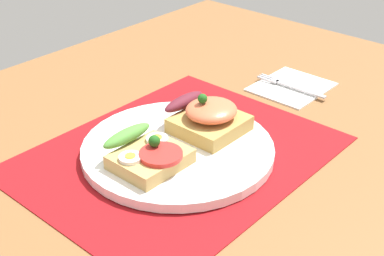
# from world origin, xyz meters

# --- Properties ---
(ground_plane) EXTENTS (1.20, 0.90, 0.03)m
(ground_plane) POSITION_xyz_m (0.00, 0.00, -0.02)
(ground_plane) COLOR brown
(placemat) EXTENTS (0.42, 0.34, 0.00)m
(placemat) POSITION_xyz_m (0.00, 0.00, 0.00)
(placemat) COLOR maroon
(placemat) RESTS_ON ground_plane
(plate) EXTENTS (0.27, 0.27, 0.01)m
(plate) POSITION_xyz_m (0.00, 0.00, 0.01)
(plate) COLOR white
(plate) RESTS_ON placemat
(sandwich_egg_tomato) EXTENTS (0.09, 0.10, 0.04)m
(sandwich_egg_tomato) POSITION_xyz_m (-0.06, -0.00, 0.03)
(sandwich_egg_tomato) COLOR tan
(sandwich_egg_tomato) RESTS_ON plate
(sandwich_salmon) EXTENTS (0.09, 0.11, 0.06)m
(sandwich_salmon) POSITION_xyz_m (0.06, -0.00, 0.04)
(sandwich_salmon) COLOR #B08B47
(sandwich_salmon) RESTS_ON plate
(napkin) EXTENTS (0.13, 0.11, 0.01)m
(napkin) POSITION_xyz_m (0.29, -0.00, 0.00)
(napkin) COLOR white
(napkin) RESTS_ON ground_plane
(fork) EXTENTS (0.02, 0.13, 0.00)m
(fork) POSITION_xyz_m (0.29, 0.00, 0.01)
(fork) COLOR #B7B7BC
(fork) RESTS_ON napkin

